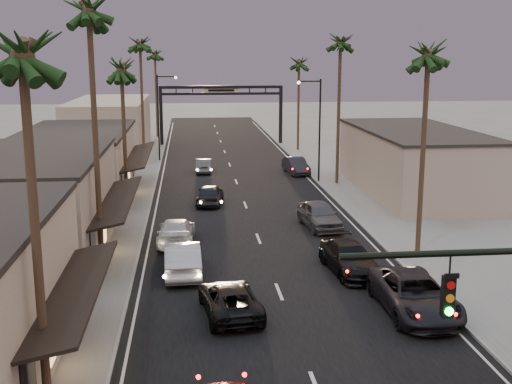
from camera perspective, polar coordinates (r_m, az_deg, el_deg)
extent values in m
plane|color=slate|center=(50.88, -1.26, -0.40)|extent=(200.00, 200.00, 0.00)
cube|color=black|center=(55.75, -1.69, 0.72)|extent=(14.00, 120.00, 0.02)
cube|color=slate|center=(62.70, -10.88, 1.83)|extent=(5.00, 92.00, 0.12)
cube|color=slate|center=(63.93, 6.35, 2.18)|extent=(5.00, 92.00, 0.12)
cube|color=#A19481|center=(37.52, -19.58, -1.35)|extent=(8.00, 14.00, 5.50)
cube|color=tan|center=(52.95, -15.63, 2.40)|extent=(8.00, 16.00, 5.00)
cube|color=#A19481|center=(75.45, -12.83, 5.72)|extent=(8.00, 20.00, 6.00)
cube|color=#A19481|center=(53.39, 13.89, 2.58)|extent=(8.00, 18.00, 5.00)
cube|color=black|center=(15.73, 16.69, -8.88)|extent=(0.28, 0.22, 1.00)
cube|color=black|center=(79.92, -8.43, 6.60)|extent=(0.40, 0.40, 7.00)
cube|color=black|center=(80.68, 2.21, 6.77)|extent=(0.40, 0.40, 7.00)
cube|color=black|center=(79.70, -3.12, 9.29)|extent=(15.20, 0.35, 0.35)
cube|color=black|center=(79.74, -3.11, 8.72)|extent=(15.20, 0.30, 0.30)
cube|color=beige|center=(79.70, -3.11, 9.00)|extent=(4.20, 0.12, 1.00)
cylinder|color=black|center=(56.04, 5.67, 5.38)|extent=(0.16, 0.16, 9.00)
cylinder|color=black|center=(55.51, 4.74, 9.78)|extent=(2.00, 0.12, 0.12)
sphere|color=#FFD899|center=(55.35, 3.81, 9.69)|extent=(0.30, 0.30, 0.30)
cylinder|color=black|center=(67.88, -8.67, 6.48)|extent=(0.16, 0.16, 9.00)
cylinder|color=black|center=(67.56, -7.93, 10.13)|extent=(2.00, 0.12, 0.12)
sphere|color=#FFD899|center=(67.54, -7.15, 10.06)|extent=(0.30, 0.30, 0.30)
cylinder|color=#38281C|center=(19.82, -18.92, -4.80)|extent=(0.28, 0.28, 11.00)
sphere|color=black|center=(19.03, -20.21, 13.06)|extent=(3.20, 3.20, 3.20)
cylinder|color=#38281C|center=(32.13, -14.03, 3.64)|extent=(0.28, 0.28, 13.00)
cylinder|color=#38281C|center=(46.11, -11.60, 4.36)|extent=(0.28, 0.28, 10.00)
sphere|color=black|center=(45.71, -11.91, 11.33)|extent=(3.20, 3.20, 3.20)
cylinder|color=#38281C|center=(64.84, -10.08, 7.50)|extent=(0.28, 0.28, 12.00)
sphere|color=black|center=(64.67, -10.30, 13.33)|extent=(3.20, 3.20, 3.20)
cylinder|color=#38281C|center=(36.25, 14.59, 2.94)|extent=(0.28, 0.28, 11.00)
sphere|color=black|center=(35.83, 15.12, 12.62)|extent=(3.20, 3.20, 3.20)
cylinder|color=#38281C|center=(55.21, 7.35, 6.80)|extent=(0.28, 0.28, 12.00)
sphere|color=black|center=(55.00, 7.54, 13.66)|extent=(3.20, 3.20, 3.20)
cylinder|color=#38281C|center=(74.83, 3.79, 7.49)|extent=(0.28, 0.28, 10.00)
sphere|color=black|center=(74.59, 3.85, 11.78)|extent=(3.20, 3.20, 3.20)
cylinder|color=#38281C|center=(87.77, -8.86, 8.38)|extent=(0.28, 0.28, 11.00)
sphere|color=black|center=(87.59, -8.99, 12.37)|extent=(3.20, 3.20, 3.20)
imported|color=black|center=(28.10, -2.33, -9.51)|extent=(2.85, 5.19, 1.38)
imported|color=#AFAFB5|center=(33.18, -6.56, -5.85)|extent=(1.96, 5.19, 1.69)
imported|color=#B8B8B8|center=(38.48, -7.11, -3.49)|extent=(2.34, 5.22, 1.49)
imported|color=black|center=(48.17, -4.12, -0.21)|extent=(2.42, 4.72, 1.54)
imported|color=#444549|center=(61.33, -4.68, 2.36)|extent=(1.52, 4.06, 1.32)
imported|color=black|center=(29.01, 13.91, -8.83)|extent=(2.84, 6.10, 1.69)
imported|color=black|center=(33.56, 8.32, -5.84)|extent=(2.68, 5.47, 1.53)
imported|color=#434348|center=(41.82, 5.66, -2.03)|extent=(2.54, 5.18, 1.70)
imported|color=black|center=(60.61, 3.57, 2.35)|extent=(2.15, 4.79, 1.52)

